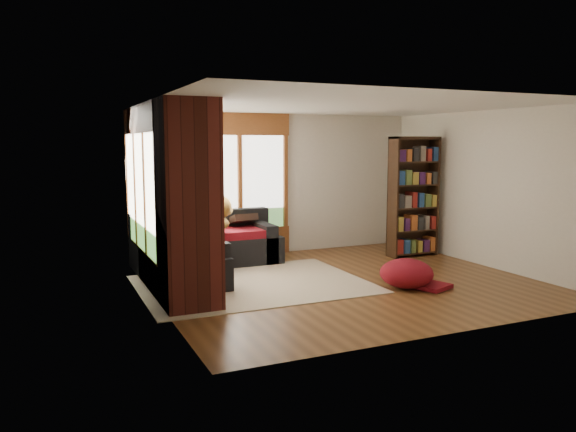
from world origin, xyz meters
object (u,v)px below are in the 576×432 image
object	(u,v)px
brick_chimney	(189,205)
bookshelf	(413,197)
sectional_sofa	(186,252)
dog_brindle	(180,231)
pouf	(406,273)
dog_tan	(208,221)
area_rug	(253,284)

from	to	relation	value
brick_chimney	bookshelf	xyz separation A→B (m)	(4.54, 1.55, -0.21)
sectional_sofa	dog_brindle	distance (m)	0.85
sectional_sofa	dog_brindle	bearing A→B (deg)	-107.95
brick_chimney	pouf	xyz separation A→B (m)	(3.07, -0.31, -1.08)
dog_brindle	sectional_sofa	bearing A→B (deg)	-21.02
dog_brindle	dog_tan	bearing A→B (deg)	-48.75
pouf	dog_brindle	distance (m)	3.37
dog_tan	sectional_sofa	bearing A→B (deg)	136.21
sectional_sofa	bookshelf	xyz separation A→B (m)	(4.09, -0.50, 0.79)
sectional_sofa	brick_chimney	bearing A→B (deg)	-100.31
area_rug	sectional_sofa	bearing A→B (deg)	117.08
bookshelf	sectional_sofa	bearing A→B (deg)	173.10
sectional_sofa	dog_tan	distance (m)	0.62
sectional_sofa	area_rug	xyz separation A→B (m)	(0.67, -1.30, -0.30)
sectional_sofa	pouf	bearing A→B (deg)	-40.00
pouf	brick_chimney	bearing A→B (deg)	174.19
brick_chimney	pouf	world-z (taller)	brick_chimney
brick_chimney	dog_brindle	distance (m)	1.49
sectional_sofa	dog_brindle	size ratio (longest dim) A/B	2.55
dog_tan	dog_brindle	size ratio (longest dim) A/B	1.25
bookshelf	dog_tan	size ratio (longest dim) A/B	2.01
bookshelf	dog_brindle	bearing A→B (deg)	-177.66
brick_chimney	bookshelf	size ratio (longest dim) A/B	1.19
brick_chimney	sectional_sofa	world-z (taller)	brick_chimney
dog_brindle	brick_chimney	bearing A→B (deg)	170.55
bookshelf	area_rug	bearing A→B (deg)	-166.72
pouf	dog_tan	bearing A→B (deg)	135.78
bookshelf	dog_tan	world-z (taller)	bookshelf
brick_chimney	dog_tan	size ratio (longest dim) A/B	2.41
bookshelf	pouf	distance (m)	2.53
sectional_sofa	area_rug	world-z (taller)	sectional_sofa
bookshelf	dog_tan	xyz separation A→B (m)	(-3.75, 0.36, -0.29)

